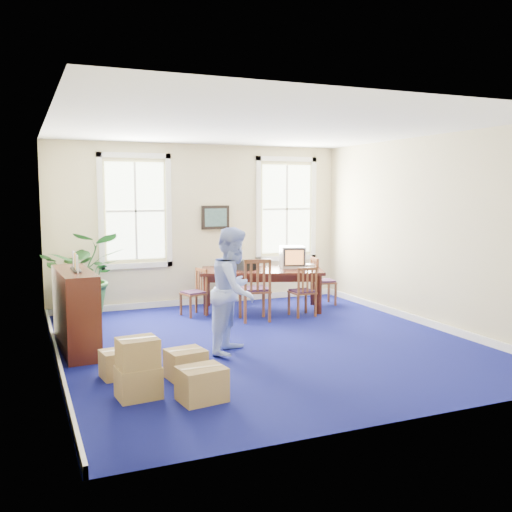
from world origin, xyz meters
name	(u,v)px	position (x,y,z in m)	size (l,w,h in m)	color
floor	(265,342)	(0.00, 0.00, 0.00)	(6.50, 6.50, 0.00)	navy
ceiling	(266,127)	(0.00, 0.00, 3.20)	(6.50, 6.50, 0.00)	white
wall_back	(201,225)	(0.00, 3.25, 1.60)	(6.50, 6.50, 0.00)	beige
wall_front	(401,262)	(0.00, -3.25, 1.60)	(6.50, 6.50, 0.00)	beige
wall_left	(51,244)	(-3.00, 0.00, 1.60)	(6.50, 6.50, 0.00)	beige
wall_right	(428,232)	(3.00, 0.00, 1.60)	(6.50, 6.50, 0.00)	beige
baseboard_back	(202,301)	(0.00, 3.22, 0.06)	(6.00, 0.04, 0.12)	white
baseboard_left	(58,361)	(-2.97, 0.00, 0.06)	(0.04, 6.50, 0.12)	white
baseboard_right	(424,321)	(2.97, 0.00, 0.06)	(0.04, 6.50, 0.12)	white
window_left	(135,211)	(-1.30, 3.23, 1.90)	(1.40, 0.12, 2.20)	white
window_right	(286,209)	(1.90, 3.23, 1.90)	(1.40, 0.12, 2.20)	white
wall_picture	(215,217)	(0.30, 3.20, 1.75)	(0.58, 0.06, 0.48)	black
conference_table	(262,290)	(0.89, 2.22, 0.39)	(2.31, 1.05, 0.79)	#411810
crt_tv	(292,257)	(1.58, 2.27, 0.99)	(0.46, 0.50, 0.41)	#B7B7BC
game_console	(308,265)	(1.89, 2.22, 0.81)	(0.17, 0.21, 0.05)	white
equipment_bag	(248,265)	(0.63, 2.27, 0.88)	(0.37, 0.24, 0.19)	black
chair_near_left	(255,289)	(0.42, 1.43, 0.56)	(0.50, 0.50, 1.12)	brown
chair_near_right	(302,291)	(1.37, 1.43, 0.46)	(0.41, 0.41, 0.92)	brown
chair_end_left	(193,293)	(-0.47, 2.22, 0.43)	(0.39, 0.39, 0.86)	brown
chair_end_right	(324,281)	(2.26, 2.22, 0.48)	(0.43, 0.43, 0.95)	brown
man	(234,290)	(-0.60, -0.28, 0.89)	(0.87, 0.67, 1.78)	#9CB2FF
credenza	(76,308)	(-2.68, 0.63, 0.62)	(0.45, 1.57, 1.23)	#411810
brochure_rack	(75,257)	(-2.65, 0.63, 1.36)	(0.10, 0.59, 0.26)	#99999E
potted_plant	(85,276)	(-2.33, 2.66, 0.79)	(1.42, 1.24, 1.58)	#204E1F
cardboard_boxes	(152,362)	(-2.05, -1.50, 0.35)	(1.24, 1.24, 0.71)	#A68450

